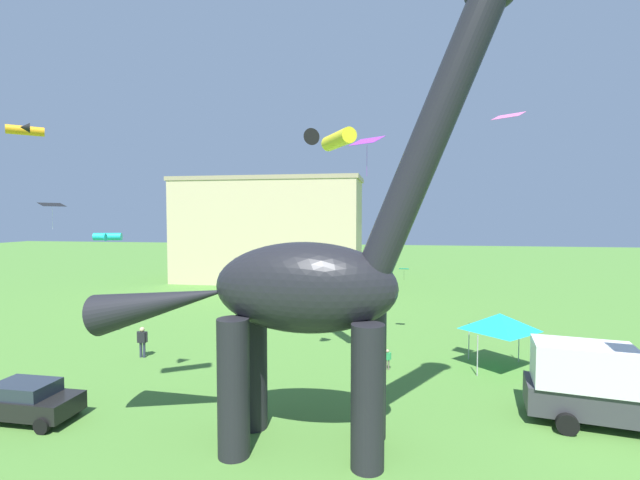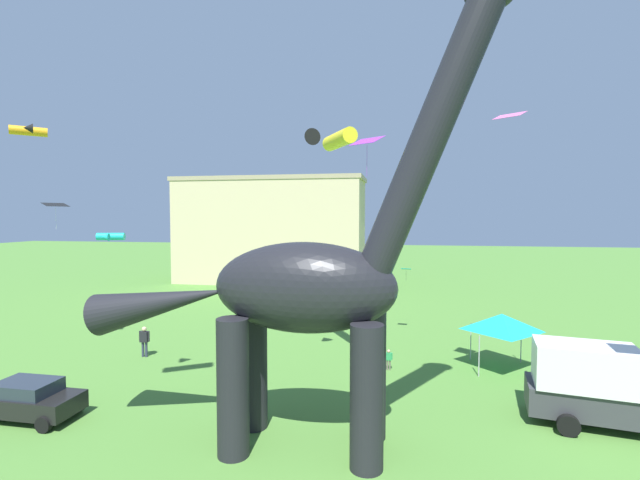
# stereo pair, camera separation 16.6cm
# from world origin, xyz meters

# --- Properties ---
(dinosaur_sculpture) EXTENTS (15.08, 3.19, 15.76)m
(dinosaur_sculpture) POSITION_xyz_m (-0.97, 5.47, 5.70)
(dinosaur_sculpture) COLOR black
(dinosaur_sculpture) RESTS_ON ground_plane
(parked_sedan_left) EXTENTS (4.21, 2.00, 1.55)m
(parked_sedan_left) POSITION_xyz_m (-12.39, 5.53, 0.81)
(parked_sedan_left) COLOR black
(parked_sedan_left) RESTS_ON ground_plane
(parked_box_truck) EXTENTS (5.88, 3.04, 3.20)m
(parked_box_truck) POSITION_xyz_m (10.20, 8.96, 1.65)
(parked_box_truck) COLOR #38383D
(parked_box_truck) RESTS_ON ground_plane
(person_near_flyer) EXTENTS (0.41, 0.18, 1.10)m
(person_near_flyer) POSITION_xyz_m (1.84, 13.89, 0.67)
(person_near_flyer) COLOR #6B6056
(person_near_flyer) RESTS_ON ground_plane
(person_strolling_adult) EXTENTS (0.67, 0.29, 1.78)m
(person_strolling_adult) POSITION_xyz_m (-12.23, 13.59, 1.08)
(person_strolling_adult) COLOR #2D3347
(person_strolling_adult) RESTS_ON ground_plane
(festival_canopy_tent) EXTENTS (3.15, 3.15, 3.00)m
(festival_canopy_tent) POSITION_xyz_m (7.76, 15.12, 2.54)
(festival_canopy_tent) COLOR #B2B2B7
(festival_canopy_tent) RESTS_ON ground_plane
(kite_drifting) EXTENTS (2.12, 2.00, 0.60)m
(kite_drifting) POSITION_xyz_m (-19.56, 20.84, 6.64)
(kite_drifting) COLOR #19B2B7
(kite_high_left) EXTENTS (1.84, 1.86, 0.53)m
(kite_high_left) POSITION_xyz_m (-17.72, 11.65, 12.89)
(kite_high_left) COLOR orange
(kite_mid_left) EXTENTS (0.73, 0.57, 0.86)m
(kite_mid_left) POSITION_xyz_m (2.82, 21.44, 4.55)
(kite_mid_left) COLOR #19B2B7
(kite_near_low) EXTENTS (1.42, 1.34, 0.32)m
(kite_near_low) POSITION_xyz_m (6.87, 10.40, 12.43)
(kite_near_low) COLOR pink
(kite_far_left) EXTENTS (1.70, 1.86, 1.87)m
(kite_far_left) POSITION_xyz_m (-21.38, 17.60, 9.01)
(kite_far_left) COLOR black
(kite_trailing) EXTENTS (2.87, 2.79, 0.81)m
(kite_trailing) POSITION_xyz_m (-0.94, 12.35, 12.02)
(kite_trailing) COLOR yellow
(kite_near_high) EXTENTS (1.41, 1.30, 1.51)m
(kite_near_high) POSITION_xyz_m (1.12, 7.38, 11.03)
(kite_near_high) COLOR purple
(background_building_block) EXTENTS (23.28, 8.46, 13.00)m
(background_building_block) POSITION_xyz_m (-13.55, 43.76, 6.51)
(background_building_block) COLOR #CCB78E
(background_building_block) RESTS_ON ground_plane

